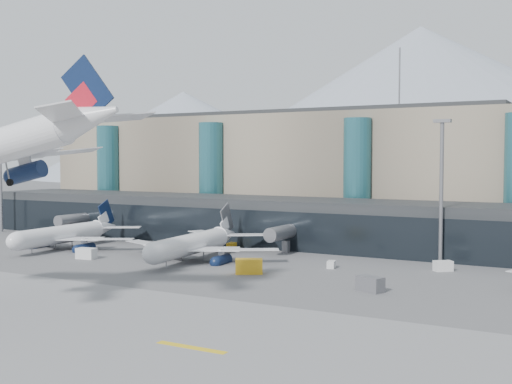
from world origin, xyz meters
TOP-DOWN VIEW (x-y plane):
  - ground at (0.00, 0.00)m, footprint 900.00×900.00m
  - runway_strip at (0.00, -15.00)m, footprint 400.00×40.00m
  - runway_markings at (-0.00, -15.00)m, footprint 128.00×1.00m
  - concourse at (-0.02, 57.73)m, footprint 170.00×27.00m
  - terminal_main at (-25.00, 90.00)m, footprint 130.00×30.00m
  - teal_towers at (-14.99, 74.01)m, footprint 116.40×19.40m
  - lightmast_left at (-80.00, 45.00)m, footprint 3.00×1.20m
  - lightmast_mid at (30.00, 48.00)m, footprint 3.00×1.20m
  - hero_jet at (-8.49, -13.32)m, footprint 37.08×36.99m
  - jet_parked_left at (-43.13, 32.33)m, footprint 32.89×32.15m
  - jet_parked_mid at (-10.91, 32.37)m, footprint 33.74×33.32m
  - veh_a at (-29.24, 22.12)m, footprint 3.82×2.49m
  - veh_b at (-11.91, 45.92)m, footprint 1.85×2.59m
  - veh_c at (26.74, 19.39)m, footprint 4.30×3.27m
  - veh_d at (32.05, 40.95)m, footprint 3.36×3.13m
  - veh_g at (14.64, 34.76)m, footprint 1.63×2.33m
  - veh_h at (4.92, 23.33)m, footprint 4.93×4.14m

SIDE VIEW (x-z plane):
  - ground at x=0.00m, z-range 0.00..0.00m
  - runway_strip at x=0.00m, z-range 0.00..0.04m
  - runway_markings at x=0.00m, z-range 0.04..0.06m
  - veh_g at x=14.64m, z-range 0.00..1.24m
  - veh_b at x=-11.91m, z-range 0.00..1.37m
  - veh_d at x=32.05m, z-range 0.00..1.72m
  - veh_a at x=-29.24m, z-range 0.00..2.01m
  - veh_c at x=26.74m, z-range 0.00..2.13m
  - veh_h at x=4.92m, z-range 0.00..2.41m
  - jet_parked_left at x=-43.13m, z-range -1.29..9.31m
  - jet_parked_mid at x=-10.91m, z-range -1.33..9.58m
  - concourse at x=-0.02m, z-range -0.03..9.97m
  - teal_towers at x=-14.99m, z-range -8.99..37.01m
  - lightmast_left at x=-80.00m, z-range 1.62..27.22m
  - lightmast_mid at x=30.00m, z-range 1.62..27.22m
  - terminal_main at x=-25.00m, z-range -0.06..30.94m
  - hero_jet at x=-8.49m, z-range 15.18..27.21m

